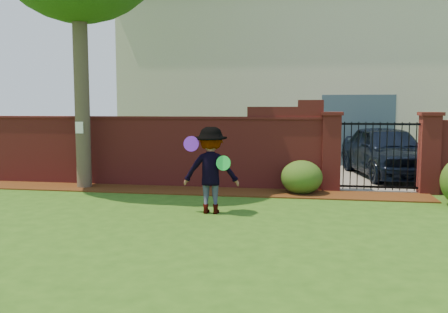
% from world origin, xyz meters
% --- Properties ---
extents(ground, '(80.00, 80.00, 0.01)m').
position_xyz_m(ground, '(0.00, 0.00, -0.01)').
color(ground, '#274F13').
rests_on(ground, ground).
extents(mulch_bed, '(11.10, 1.08, 0.03)m').
position_xyz_m(mulch_bed, '(-0.95, 3.34, 0.01)').
color(mulch_bed, '#391C0A').
rests_on(mulch_bed, ground).
extents(brick_wall, '(8.70, 0.31, 2.16)m').
position_xyz_m(brick_wall, '(-2.01, 4.00, 0.93)').
color(brick_wall, maroon).
rests_on(brick_wall, ground).
extents(pillar_left, '(0.50, 0.50, 1.88)m').
position_xyz_m(pillar_left, '(2.40, 4.00, 0.96)').
color(pillar_left, maroon).
rests_on(pillar_left, ground).
extents(pillar_right, '(0.50, 0.50, 1.88)m').
position_xyz_m(pillar_right, '(4.60, 4.00, 0.96)').
color(pillar_right, maroon).
rests_on(pillar_right, ground).
extents(iron_gate, '(1.78, 0.03, 1.60)m').
position_xyz_m(iron_gate, '(3.50, 4.00, 0.85)').
color(iron_gate, black).
rests_on(iron_gate, ground).
extents(driveway, '(3.20, 8.00, 0.01)m').
position_xyz_m(driveway, '(3.50, 8.00, 0.01)').
color(driveway, slate).
rests_on(driveway, ground).
extents(house, '(12.40, 6.40, 6.30)m').
position_xyz_m(house, '(1.00, 12.00, 3.16)').
color(house, beige).
rests_on(house, ground).
extents(car, '(2.52, 4.58, 1.48)m').
position_xyz_m(car, '(4.13, 6.40, 0.74)').
color(car, black).
rests_on(car, ground).
extents(paper_notice, '(0.20, 0.01, 0.28)m').
position_xyz_m(paper_notice, '(-3.60, 3.21, 1.50)').
color(paper_notice, white).
rests_on(paper_notice, tree).
extents(shrub_left, '(0.95, 0.95, 0.78)m').
position_xyz_m(shrub_left, '(1.72, 3.42, 0.39)').
color(shrub_left, '#204715').
rests_on(shrub_left, ground).
extents(man, '(1.09, 0.68, 1.63)m').
position_xyz_m(man, '(0.05, 1.11, 0.81)').
color(man, gray).
rests_on(man, ground).
extents(frisbee_purple, '(0.29, 0.10, 0.29)m').
position_xyz_m(frisbee_purple, '(-0.28, 0.96, 1.32)').
color(frisbee_purple, '#6C21CE').
rests_on(frisbee_purple, man).
extents(frisbee_green, '(0.28, 0.11, 0.27)m').
position_xyz_m(frisbee_green, '(0.33, 0.92, 0.98)').
color(frisbee_green, green).
rests_on(frisbee_green, man).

